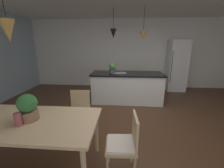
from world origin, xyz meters
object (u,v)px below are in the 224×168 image
at_px(refrigerator, 177,66).
at_px(vase_on_dining_table, 18,119).
at_px(dining_table, 30,125).
at_px(chair_kitchen_end, 125,143).
at_px(potted_plant_on_island, 113,68).
at_px(potted_plant_on_table, 28,107).
at_px(kitchen_island, 127,87).
at_px(chair_far_right, 79,112).

bearing_deg(refrigerator, vase_on_dining_table, -129.28).
bearing_deg(dining_table, vase_on_dining_table, -110.41).
distance_m(dining_table, chair_kitchen_end, 1.29).
bearing_deg(refrigerator, potted_plant_on_island, -150.74).
xyz_separation_m(dining_table, potted_plant_on_table, (-0.00, 0.02, 0.25)).
xyz_separation_m(chair_kitchen_end, potted_plant_on_island, (-0.36, 2.61, 0.58)).
height_order(refrigerator, potted_plant_on_table, refrigerator).
distance_m(chair_kitchen_end, kitchen_island, 2.61).
relative_size(refrigerator, potted_plant_on_island, 6.09).
height_order(chair_kitchen_end, chair_far_right, same).
relative_size(kitchen_island, vase_on_dining_table, 12.66).
bearing_deg(chair_kitchen_end, vase_on_dining_table, -174.37).
xyz_separation_m(dining_table, vase_on_dining_table, (-0.05, -0.13, 0.15)).
relative_size(potted_plant_on_island, vase_on_dining_table, 1.83).
distance_m(dining_table, refrigerator, 5.12).
relative_size(refrigerator, potted_plant_on_table, 5.19).
bearing_deg(vase_on_dining_table, dining_table, 69.59).
relative_size(chair_far_right, vase_on_dining_table, 5.13).
distance_m(chair_far_right, kitchen_island, 2.02).
distance_m(chair_kitchen_end, potted_plant_on_island, 2.70).
distance_m(chair_kitchen_end, vase_on_dining_table, 1.38).
bearing_deg(vase_on_dining_table, chair_kitchen_end, 5.63).
xyz_separation_m(chair_kitchen_end, kitchen_island, (0.08, 2.61, -0.01)).
height_order(dining_table, potted_plant_on_island, potted_plant_on_island).
bearing_deg(chair_far_right, potted_plant_on_table, -116.70).
relative_size(chair_far_right, refrigerator, 0.46).
xyz_separation_m(dining_table, refrigerator, (3.27, 3.93, 0.27)).
bearing_deg(chair_far_right, dining_table, -116.17).
bearing_deg(kitchen_island, potted_plant_on_table, -117.70).
relative_size(chair_far_right, potted_plant_on_table, 2.38).
height_order(chair_far_right, vase_on_dining_table, vase_on_dining_table).
bearing_deg(potted_plant_on_table, dining_table, -82.96).
bearing_deg(chair_far_right, potted_plant_on_island, 73.91).
distance_m(kitchen_island, potted_plant_on_table, 2.97).
xyz_separation_m(dining_table, chair_kitchen_end, (1.28, 0.00, -0.21)).
xyz_separation_m(dining_table, kitchen_island, (1.36, 2.61, -0.22)).
bearing_deg(potted_plant_on_island, potted_plant_on_table, -109.57).
xyz_separation_m(chair_far_right, vase_on_dining_table, (-0.45, -0.96, 0.36)).
bearing_deg(kitchen_island, refrigerator, 34.59).
bearing_deg(dining_table, kitchen_island, 62.47).
bearing_deg(refrigerator, chair_kitchen_end, -116.90).
height_order(kitchen_island, potted_plant_on_island, potted_plant_on_island).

